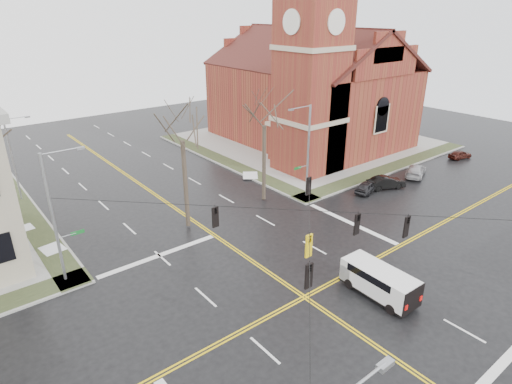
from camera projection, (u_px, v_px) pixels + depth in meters
ground at (305, 297)px, 27.57m from camera, size 120.00×120.00×0.00m
sidewalks at (305, 296)px, 27.54m from camera, size 80.00×80.00×0.17m
road_markings at (305, 297)px, 27.57m from camera, size 100.00×100.00×0.01m
church at (310, 81)px, 56.28m from camera, size 24.28×27.48×27.50m
signal_pole_ne at (307, 149)px, 40.39m from camera, size 2.75×0.22×9.00m
signal_pole_nw at (56, 215)px, 27.41m from camera, size 2.75×0.22×9.00m
span_wires at (309, 211)px, 25.14m from camera, size 23.02×23.02×0.03m
traffic_signals at (317, 226)px, 24.95m from camera, size 8.21×8.26×1.30m
streetlight_north_a at (14, 157)px, 39.85m from camera, size 2.30×0.20×8.00m
cargo_van at (377, 279)px, 27.48m from camera, size 2.10×5.14×1.93m
parked_car_a at (367, 187)px, 43.24m from camera, size 3.69×2.12×1.18m
parked_car_b at (386, 182)px, 44.15m from camera, size 4.19×2.79×1.31m
parked_car_c at (416, 170)px, 47.48m from camera, size 4.74×3.41×1.27m
parked_car_d at (460, 154)px, 53.10m from camera, size 3.33×1.91×1.07m
tree_nw_near at (182, 135)px, 33.33m from camera, size 4.00×4.00×11.18m
tree_ne at (264, 120)px, 38.55m from camera, size 4.00×4.00×10.90m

